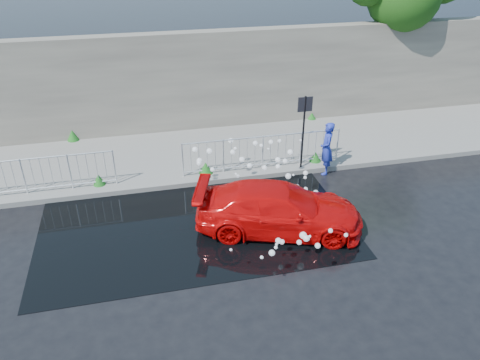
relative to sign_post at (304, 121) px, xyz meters
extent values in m
plane|color=black|center=(-4.20, -3.10, -1.72)|extent=(90.00, 90.00, 0.00)
cube|color=gray|center=(-4.20, 1.90, -1.65)|extent=(30.00, 4.00, 0.15)
cube|color=gray|center=(-4.20, -0.10, -1.64)|extent=(30.00, 0.25, 0.16)
cube|color=#5B544C|center=(-4.20, 4.10, 0.18)|extent=(30.00, 0.60, 3.50)
cube|color=black|center=(-3.70, -2.10, -1.72)|extent=(8.00, 5.00, 0.01)
cylinder|color=black|center=(0.00, 0.00, -0.47)|extent=(0.06, 0.06, 2.50)
cube|color=black|center=(0.00, 0.00, 0.53)|extent=(0.45, 0.04, 0.45)
cylinder|color=#332114|center=(5.80, 5.10, 0.78)|extent=(0.36, 0.36, 5.00)
cylinder|color=silver|center=(-5.70, 0.25, -1.02)|extent=(0.05, 0.05, 1.10)
cylinder|color=silver|center=(-8.20, 0.25, -0.50)|extent=(5.00, 0.04, 0.04)
cylinder|color=silver|center=(-8.20, 0.25, -1.45)|extent=(5.00, 0.04, 0.04)
cylinder|color=silver|center=(-3.70, 0.25, -1.02)|extent=(0.05, 0.05, 1.10)
cylinder|color=silver|center=(1.30, 0.25, -1.02)|extent=(0.05, 0.05, 1.10)
cylinder|color=silver|center=(-1.20, 0.25, -0.50)|extent=(5.00, 0.04, 0.04)
cylinder|color=silver|center=(-1.20, 0.25, -1.45)|extent=(5.00, 0.04, 0.04)
cone|color=#154F18|center=(-6.20, 0.30, -1.40)|extent=(0.36, 0.36, 0.34)
cone|color=#154F18|center=(-3.00, 0.30, -1.39)|extent=(0.44, 0.44, 0.36)
cone|color=#154F18|center=(0.60, 0.30, -1.41)|extent=(0.38, 0.38, 0.32)
cone|color=#154F18|center=(-7.20, 3.80, -1.38)|extent=(0.42, 0.42, 0.38)
cone|color=#154F18|center=(1.80, 3.80, -1.45)|extent=(0.34, 0.34, 0.24)
sphere|color=white|center=(-0.57, -2.11, -1.56)|extent=(0.18, 0.18, 0.18)
sphere|color=white|center=(-3.33, 0.13, -0.65)|extent=(0.16, 0.16, 0.16)
sphere|color=white|center=(-2.15, 0.53, -0.67)|extent=(0.17, 0.17, 0.17)
sphere|color=white|center=(-2.24, -0.16, -0.72)|extent=(0.15, 0.15, 0.15)
sphere|color=white|center=(-1.47, -0.94, -0.93)|extent=(0.15, 0.15, 0.15)
sphere|color=white|center=(-0.82, -1.16, -1.18)|extent=(0.17, 0.17, 0.17)
sphere|color=white|center=(-0.36, -1.32, -1.19)|extent=(0.10, 0.10, 0.10)
sphere|color=white|center=(-2.91, 0.03, -0.70)|extent=(0.17, 0.17, 0.17)
sphere|color=white|center=(-1.05, -0.87, -0.98)|extent=(0.14, 0.14, 0.14)
sphere|color=white|center=(-0.52, -0.39, -0.80)|extent=(0.17, 0.17, 0.17)
sphere|color=white|center=(-2.01, -0.34, -0.90)|extent=(0.16, 0.16, 0.16)
sphere|color=white|center=(-0.46, 0.44, -0.60)|extent=(0.06, 0.06, 0.06)
sphere|color=white|center=(-1.91, -0.89, -0.85)|extent=(0.15, 0.15, 0.15)
sphere|color=white|center=(-2.12, 0.08, -0.72)|extent=(0.10, 0.10, 0.10)
sphere|color=white|center=(-2.34, -1.04, -0.99)|extent=(0.07, 0.07, 0.07)
sphere|color=white|center=(-0.69, -1.59, -1.30)|extent=(0.13, 0.13, 0.13)
sphere|color=white|center=(-1.47, 0.14, -0.65)|extent=(0.15, 0.15, 0.15)
sphere|color=white|center=(-2.59, -1.68, -1.37)|extent=(0.11, 0.11, 0.11)
sphere|color=white|center=(-0.69, -1.24, -1.11)|extent=(0.06, 0.06, 0.06)
sphere|color=white|center=(-2.26, -0.94, -1.12)|extent=(0.10, 0.10, 0.10)
sphere|color=white|center=(-0.66, 0.26, -0.70)|extent=(0.12, 0.12, 0.12)
sphere|color=white|center=(-3.26, -0.25, -0.85)|extent=(0.17, 0.17, 0.17)
sphere|color=white|center=(-2.75, -1.96, -1.35)|extent=(0.10, 0.10, 0.10)
sphere|color=white|center=(-1.34, -0.05, -0.65)|extent=(0.11, 0.11, 0.11)
sphere|color=white|center=(-3.32, -1.13, -1.01)|extent=(0.08, 0.08, 0.08)
sphere|color=white|center=(-3.30, -0.46, -0.82)|extent=(0.13, 0.13, 0.13)
sphere|color=white|center=(-0.98, 0.12, -0.65)|extent=(0.14, 0.14, 0.14)
sphere|color=white|center=(-1.97, -1.35, -1.23)|extent=(0.15, 0.15, 0.15)
sphere|color=white|center=(-2.25, -1.35, -1.32)|extent=(0.10, 0.10, 0.10)
sphere|color=white|center=(-3.30, -1.98, -1.50)|extent=(0.13, 0.13, 0.13)
sphere|color=white|center=(-2.98, -0.82, -0.89)|extent=(0.13, 0.13, 0.13)
sphere|color=white|center=(-0.34, -1.27, -1.07)|extent=(0.14, 0.14, 0.14)
sphere|color=white|center=(-1.09, 0.01, -0.82)|extent=(0.07, 0.07, 0.07)
sphere|color=white|center=(-0.46, -1.68, -1.36)|extent=(0.13, 0.13, 0.13)
sphere|color=white|center=(-1.03, -0.79, -0.81)|extent=(0.16, 0.16, 0.16)
sphere|color=white|center=(-0.18, -1.76, -1.48)|extent=(0.17, 0.17, 0.17)
sphere|color=white|center=(-0.03, 0.11, -0.68)|extent=(0.07, 0.07, 0.07)
sphere|color=white|center=(-0.77, -0.69, -0.93)|extent=(0.15, 0.15, 0.15)
sphere|color=white|center=(-2.10, -4.32, -0.98)|extent=(0.14, 0.14, 0.14)
sphere|color=white|center=(-0.90, -4.41, -0.84)|extent=(0.11, 0.11, 0.11)
sphere|color=white|center=(-0.50, -3.80, -1.40)|extent=(0.16, 0.16, 0.16)
sphere|color=white|center=(-0.79, -3.68, -1.46)|extent=(0.07, 0.07, 0.07)
sphere|color=white|center=(-2.36, -4.69, -1.00)|extent=(0.14, 0.14, 0.14)
sphere|color=white|center=(-2.08, -4.11, -1.33)|extent=(0.09, 0.09, 0.09)
sphere|color=white|center=(-1.42, -4.29, -1.05)|extent=(0.15, 0.15, 0.15)
sphere|color=white|center=(-1.52, -4.12, -1.27)|extent=(0.12, 0.12, 0.12)
sphere|color=white|center=(-2.70, -5.05, -0.78)|extent=(0.07, 0.07, 0.07)
sphere|color=white|center=(-1.41, -4.92, -0.80)|extent=(0.12, 0.12, 0.12)
sphere|color=white|center=(-0.17, -3.81, -1.28)|extent=(0.09, 0.09, 0.09)
sphere|color=white|center=(-2.29, -4.75, -0.74)|extent=(0.06, 0.06, 0.06)
sphere|color=white|center=(-3.20, -4.35, -1.03)|extent=(0.07, 0.07, 0.07)
sphere|color=white|center=(-1.88, -3.94, -1.33)|extent=(0.13, 0.13, 0.13)
sphere|color=white|center=(-1.35, -3.92, -1.24)|extent=(0.18, 0.18, 0.18)
sphere|color=white|center=(-0.62, -4.62, -0.86)|extent=(0.10, 0.10, 0.10)
sphere|color=white|center=(-1.32, -4.24, -1.05)|extent=(0.07, 0.07, 0.07)
imported|color=red|center=(-1.63, -2.87, -1.11)|extent=(4.55, 2.89, 1.23)
imported|color=#212FA6|center=(0.71, -0.25, -0.88)|extent=(0.54, 0.69, 1.69)
camera|label=1|loc=(-4.86, -12.38, 5.33)|focal=35.00mm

